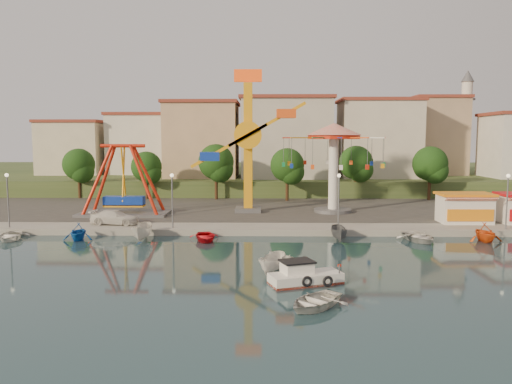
{
  "coord_description": "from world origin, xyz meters",
  "views": [
    {
      "loc": [
        0.95,
        -34.51,
        9.21
      ],
      "look_at": [
        0.06,
        14.0,
        4.0
      ],
      "focal_mm": 35.0,
      "sensor_mm": 36.0,
      "label": 1
    }
  ],
  "objects_px": {
    "cabin_motorboat": "(304,277)",
    "van": "(115,217)",
    "skiff": "(273,264)",
    "pirate_ship_ride": "(124,181)",
    "kamikaze_tower": "(252,146)",
    "wave_swinger": "(334,147)",
    "rowboat_a": "(285,260)"
  },
  "relations": [
    {
      "from": "wave_swinger",
      "to": "rowboat_a",
      "type": "bearing_deg",
      "value": -106.1
    },
    {
      "from": "skiff",
      "to": "van",
      "type": "height_order",
      "value": "van"
    },
    {
      "from": "wave_swinger",
      "to": "kamikaze_tower",
      "type": "bearing_deg",
      "value": -179.81
    },
    {
      "from": "wave_swinger",
      "to": "cabin_motorboat",
      "type": "bearing_deg",
      "value": -101.4
    },
    {
      "from": "rowboat_a",
      "to": "van",
      "type": "height_order",
      "value": "van"
    },
    {
      "from": "cabin_motorboat",
      "to": "skiff",
      "type": "relative_size",
      "value": 1.37
    },
    {
      "from": "pirate_ship_ride",
      "to": "van",
      "type": "height_order",
      "value": "pirate_ship_ride"
    },
    {
      "from": "wave_swinger",
      "to": "cabin_motorboat",
      "type": "xyz_separation_m",
      "value": [
        -5.46,
        -27.08,
        -7.76
      ]
    },
    {
      "from": "rowboat_a",
      "to": "pirate_ship_ride",
      "type": "bearing_deg",
      "value": 96.03
    },
    {
      "from": "van",
      "to": "wave_swinger",
      "type": "bearing_deg",
      "value": -62.62
    },
    {
      "from": "cabin_motorboat",
      "to": "skiff",
      "type": "bearing_deg",
      "value": 110.29
    },
    {
      "from": "van",
      "to": "skiff",
      "type": "bearing_deg",
      "value": -129.06
    },
    {
      "from": "rowboat_a",
      "to": "van",
      "type": "distance_m",
      "value": 21.56
    },
    {
      "from": "pirate_ship_ride",
      "to": "skiff",
      "type": "height_order",
      "value": "pirate_ship_ride"
    },
    {
      "from": "kamikaze_tower",
      "to": "van",
      "type": "distance_m",
      "value": 17.61
    },
    {
      "from": "rowboat_a",
      "to": "kamikaze_tower",
      "type": "bearing_deg",
      "value": 62.78
    },
    {
      "from": "pirate_ship_ride",
      "to": "cabin_motorboat",
      "type": "distance_m",
      "value": 31.14
    },
    {
      "from": "kamikaze_tower",
      "to": "wave_swinger",
      "type": "height_order",
      "value": "kamikaze_tower"
    },
    {
      "from": "wave_swinger",
      "to": "rowboat_a",
      "type": "xyz_separation_m",
      "value": [
        -6.5,
        -22.51,
        -7.81
      ]
    },
    {
      "from": "rowboat_a",
      "to": "skiff",
      "type": "height_order",
      "value": "skiff"
    },
    {
      "from": "kamikaze_tower",
      "to": "rowboat_a",
      "type": "distance_m",
      "value": 24.03
    },
    {
      "from": "wave_swinger",
      "to": "van",
      "type": "height_order",
      "value": "wave_swinger"
    },
    {
      "from": "cabin_motorboat",
      "to": "pirate_ship_ride",
      "type": "bearing_deg",
      "value": 106.75
    },
    {
      "from": "wave_swinger",
      "to": "skiff",
      "type": "relative_size",
      "value": 3.22
    },
    {
      "from": "cabin_motorboat",
      "to": "skiff",
      "type": "distance_m",
      "value": 3.02
    },
    {
      "from": "rowboat_a",
      "to": "skiff",
      "type": "xyz_separation_m",
      "value": [
        -0.91,
        -2.27,
        0.31
      ]
    },
    {
      "from": "pirate_ship_ride",
      "to": "kamikaze_tower",
      "type": "relative_size",
      "value": 0.61
    },
    {
      "from": "pirate_ship_ride",
      "to": "cabin_motorboat",
      "type": "height_order",
      "value": "pirate_ship_ride"
    },
    {
      "from": "cabin_motorboat",
      "to": "van",
      "type": "xyz_separation_m",
      "value": [
        -17.6,
        18.34,
        0.87
      ]
    },
    {
      "from": "rowboat_a",
      "to": "van",
      "type": "relative_size",
      "value": 0.76
    },
    {
      "from": "van",
      "to": "cabin_motorboat",
      "type": "bearing_deg",
      "value": -129.55
    },
    {
      "from": "wave_swinger",
      "to": "rowboat_a",
      "type": "height_order",
      "value": "wave_swinger"
    }
  ]
}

